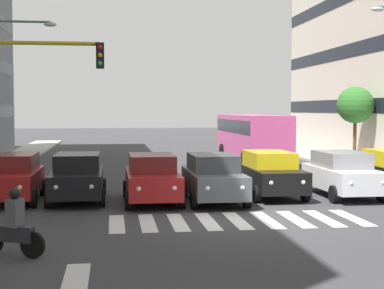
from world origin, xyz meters
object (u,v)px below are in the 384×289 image
Objects in this scene: car_4 at (152,178)px; street_tree_2 at (355,105)px; car_1 at (342,174)px; bus_behind_traffic at (251,133)px; car_5 at (78,177)px; car_2 at (270,173)px; car_6 at (13,177)px; car_3 at (213,178)px; motorcycle_with_rider at (13,228)px.

street_tree_2 is (-12.68, -11.70, 2.70)m from car_4.
car_1 is 12.78m from street_tree_2.
car_4 is 0.98× the size of street_tree_2.
bus_behind_traffic reaches higher than car_4.
car_5 is at bearing -15.36° from car_4.
street_tree_2 is (-5.35, -11.29, 2.70)m from car_1.
car_2 and car_6 have the same top height.
car_5 is at bearing -10.83° from car_3.
street_tree_2 is at bearing -126.70° from car_2.
car_1 is 1.00× the size of car_2.
car_2 is at bearing -135.08° from motorcycle_with_rider.
car_4 is at bearing 42.71° from street_tree_2.
bus_behind_traffic reaches higher than car_6.
car_1 is 2.82× the size of motorcycle_with_rider.
car_6 is at bearing -8.71° from car_3.
car_4 is at bearing 169.74° from car_6.
motorcycle_with_rider is at bearing 35.30° from car_1.
car_1 is at bearing 90.00° from bus_behind_traffic.
car_3 is 4.96m from car_5.
car_4 is 1.00× the size of car_5.
car_4 is at bearing -5.15° from car_3.
car_3 is at bearing 6.83° from car_1.
bus_behind_traffic is (-10.00, -14.52, 0.97)m from car_5.
car_5 is at bearing -1.83° from car_1.
bus_behind_traffic is 6.65m from street_tree_2.
car_3 is (2.42, 1.09, 0.00)m from car_2.
street_tree_2 reaches higher than car_2.
car_1 is 1.00× the size of car_3.
car_4 is (2.20, -0.20, 0.00)m from car_3.
street_tree_2 reaches higher than bus_behind_traffic.
street_tree_2 is (-5.35, 3.56, 1.73)m from bus_behind_traffic.
car_5 is 0.98× the size of street_tree_2.
street_tree_2 reaches higher than motorcycle_with_rider.
car_4 is at bearing -116.46° from motorcycle_with_rider.
car_6 is 18.94m from bus_behind_traffic.
car_3 is 1.00× the size of car_4.
car_1 and car_2 have the same top height.
bus_behind_traffic is at bearing -124.55° from car_5.
car_5 reaches higher than motorcycle_with_rider.
car_2 is 14.65m from bus_behind_traffic.
car_3 and car_6 have the same top height.
car_3 is 16.08m from street_tree_2.
bus_behind_traffic is at bearing -90.00° from car_1.
car_3 is 2.21m from car_4.
car_6 is (4.99, -0.90, 0.00)m from car_4.
bus_behind_traffic reaches higher than car_2.
car_2 and car_5 have the same top height.
car_5 is 19.06m from street_tree_2.
motorcycle_with_rider is (10.99, 22.63, -1.21)m from bus_behind_traffic.
motorcycle_with_rider is 25.29m from street_tree_2.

